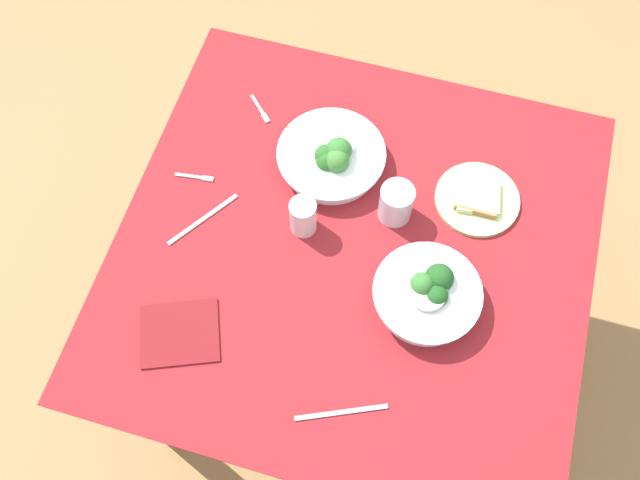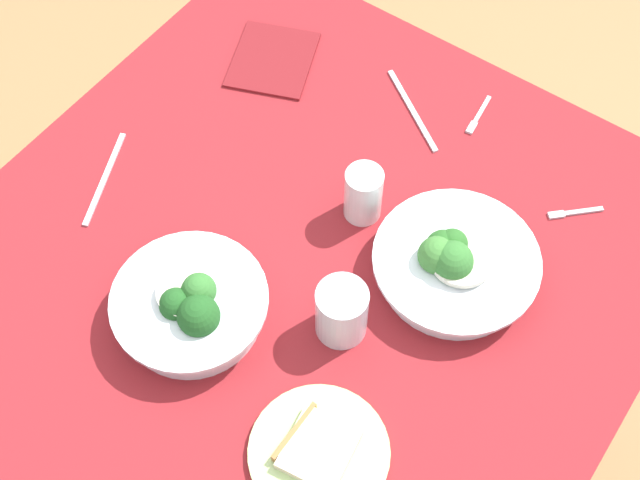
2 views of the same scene
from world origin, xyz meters
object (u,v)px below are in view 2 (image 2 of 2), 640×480
(water_glass_side, at_px, (363,194))
(napkin_folded_upper, at_px, (273,60))
(table_knife_left, at_px, (412,110))
(table_knife_right, at_px, (105,178))
(broccoli_bowl_near, at_px, (191,307))
(fork_by_far_bowl, at_px, (478,117))
(water_glass_center, at_px, (342,312))
(fork_by_near_bowl, at_px, (573,213))
(bread_side_plate, at_px, (318,451))
(broccoli_bowl_far, at_px, (453,263))

(water_glass_side, relative_size, napkin_folded_upper, 0.60)
(water_glass_side, distance_m, napkin_folded_upper, 0.39)
(table_knife_left, height_order, table_knife_right, same)
(broccoli_bowl_near, height_order, fork_by_far_bowl, broccoli_bowl_near)
(water_glass_center, bearing_deg, broccoli_bowl_near, -58.51)
(fork_by_near_bowl, bearing_deg, napkin_folded_upper, -42.95)
(bread_side_plate, relative_size, fork_by_near_bowl, 2.71)
(table_knife_left, bearing_deg, water_glass_side, 135.36)
(broccoli_bowl_near, bearing_deg, napkin_folded_upper, -155.67)
(bread_side_plate, distance_m, napkin_folded_upper, 0.78)
(water_glass_center, xyz_separation_m, fork_by_near_bowl, (-0.41, 0.20, -0.05))
(bread_side_plate, bearing_deg, table_knife_right, -107.11)
(broccoli_bowl_near, height_order, table_knife_left, broccoli_bowl_near)
(table_knife_right, bearing_deg, napkin_folded_upper, 146.16)
(broccoli_bowl_far, xyz_separation_m, water_glass_center, (0.18, -0.09, 0.02))
(broccoli_bowl_near, relative_size, fork_by_near_bowl, 3.23)
(water_glass_center, height_order, table_knife_left, water_glass_center)
(broccoli_bowl_far, height_order, broccoli_bowl_near, broccoli_bowl_near)
(water_glass_side, bearing_deg, table_knife_right, -63.08)
(fork_by_near_bowl, distance_m, napkin_folded_upper, 0.63)
(broccoli_bowl_near, xyz_separation_m, fork_by_far_bowl, (-0.62, 0.16, -0.03))
(water_glass_side, distance_m, table_knife_left, 0.25)
(water_glass_side, bearing_deg, napkin_folded_upper, -119.41)
(broccoli_bowl_far, xyz_separation_m, fork_by_far_bowl, (-0.31, -0.13, -0.03))
(water_glass_side, relative_size, fork_by_far_bowl, 1.06)
(bread_side_plate, distance_m, water_glass_center, 0.21)
(fork_by_far_bowl, relative_size, table_knife_right, 0.49)
(bread_side_plate, xyz_separation_m, table_knife_right, (-0.18, -0.59, -0.01))
(water_glass_center, xyz_separation_m, table_knife_left, (-0.44, -0.15, -0.05))
(broccoli_bowl_near, bearing_deg, bread_side_plate, 77.42)
(broccoli_bowl_far, relative_size, fork_by_far_bowl, 2.75)
(fork_by_near_bowl, bearing_deg, water_glass_center, 19.40)
(water_glass_side, relative_size, fork_by_near_bowl, 1.37)
(bread_side_plate, xyz_separation_m, table_knife_left, (-0.63, -0.24, -0.01))
(broccoli_bowl_near, xyz_separation_m, water_glass_center, (-0.12, 0.20, 0.02))
(water_glass_side, bearing_deg, table_knife_left, -168.21)
(fork_by_far_bowl, bearing_deg, water_glass_side, -17.95)
(broccoli_bowl_far, xyz_separation_m, water_glass_side, (-0.02, -0.19, 0.02))
(fork_by_near_bowl, xyz_separation_m, table_knife_left, (-0.03, -0.35, -0.00))
(broccoli_bowl_far, distance_m, bread_side_plate, 0.37)
(bread_side_plate, bearing_deg, fork_by_near_bowl, 169.55)
(table_knife_right, bearing_deg, bread_side_plate, 49.10)
(water_glass_side, height_order, table_knife_right, water_glass_side)
(water_glass_side, bearing_deg, broccoli_bowl_far, 84.61)
(broccoli_bowl_near, bearing_deg, fork_by_near_bowl, 142.96)
(fork_by_far_bowl, height_order, table_knife_right, same)
(water_glass_center, height_order, napkin_folded_upper, water_glass_center)
(table_knife_right, bearing_deg, water_glass_center, 66.76)
(napkin_folded_upper, bearing_deg, fork_by_near_bowl, 91.50)
(broccoli_bowl_far, relative_size, bread_side_plate, 1.31)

